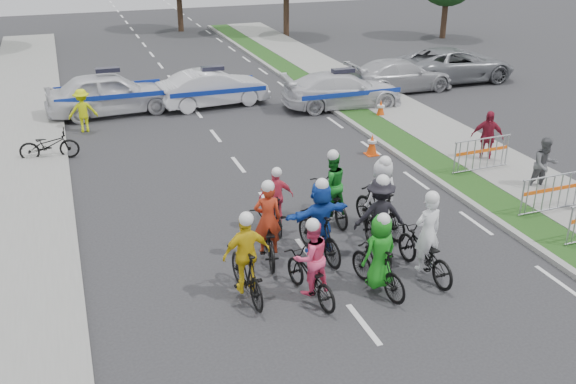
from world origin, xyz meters
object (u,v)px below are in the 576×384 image
object	(u,v)px
rider_1	(379,261)
rider_6	(267,233)
rider_0	(425,248)
police_car_0	(110,93)
cone_0	(372,145)
rider_4	(378,226)
spectator_1	(545,165)
police_car_1	(213,88)
civilian_sedan	(400,75)
barrier_1	(552,195)
marshal_hiviz	(83,111)
rider_8	(331,194)
civilian_suv	(455,65)
rider_2	(310,269)
rider_7	(381,203)
spectator_2	(487,137)
parked_bike	(49,145)
cone_1	(381,109)
police_car_2	(342,90)
rider_5	(320,225)
barrier_2	(481,156)
rider_9	(276,205)
rider_3	(246,265)

from	to	relation	value
rider_1	rider_6	bearing A→B (deg)	-62.46
rider_0	police_car_0	size ratio (longest dim) A/B	0.42
police_car_0	cone_0	bearing A→B (deg)	-139.46
rider_4	spectator_1	size ratio (longest dim) A/B	1.33
rider_1	police_car_1	world-z (taller)	rider_1
rider_4	civilian_sedan	bearing A→B (deg)	-110.32
barrier_1	marshal_hiviz	bearing A→B (deg)	134.34
rider_8	civilian_suv	size ratio (longest dim) A/B	0.35
rider_2	rider_7	xyz separation A→B (m)	(2.69, 2.17, 0.10)
rider_1	spectator_2	distance (m)	8.68
rider_6	parked_bike	distance (m)	9.59
rider_0	rider_6	size ratio (longest dim) A/B	1.01
barrier_1	civilian_sedan	bearing A→B (deg)	78.97
cone_1	spectator_2	bearing A→B (deg)	-80.83
rider_4	police_car_2	size ratio (longest dim) A/B	0.43
rider_8	cone_1	size ratio (longest dim) A/B	2.77
rider_5	police_car_0	distance (m)	13.73
police_car_1	cone_0	bearing A→B (deg)	-160.80
police_car_0	police_car_2	world-z (taller)	police_car_0
rider_8	police_car_0	size ratio (longest dim) A/B	0.40
rider_4	police_car_2	xyz separation A→B (m)	(4.26, 11.55, -0.08)
rider_7	barrier_2	bearing A→B (deg)	-163.08
marshal_hiviz	cone_1	xyz separation A→B (m)	(10.82, -2.04, -0.44)
police_car_0	rider_2	bearing A→B (deg)	-174.48
rider_0	barrier_2	world-z (taller)	rider_0
police_car_1	cone_1	distance (m)	6.80
rider_9	parked_bike	bearing A→B (deg)	-45.18
spectator_1	spectator_2	world-z (taller)	spectator_2
cone_0	rider_8	bearing A→B (deg)	-128.41
marshal_hiviz	parked_bike	world-z (taller)	marshal_hiviz
civilian_suv	cone_1	world-z (taller)	civilian_suv
cone_0	parked_bike	distance (m)	10.34
spectator_1	barrier_1	xyz separation A→B (m)	(-0.85, -1.35, -0.23)
rider_0	barrier_2	size ratio (longest dim) A/B	1.02
rider_5	parked_bike	distance (m)	10.48
police_car_0	spectator_2	xyz separation A→B (m)	(10.56, -9.42, 0.02)
rider_2	barrier_2	world-z (taller)	rider_2
rider_5	barrier_1	bearing A→B (deg)	172.52
rider_6	civilian_sedan	xyz separation A→B (m)	(10.09, 12.31, 0.05)
police_car_2	barrier_1	xyz separation A→B (m)	(1.00, -11.05, -0.15)
rider_0	rider_7	xyz separation A→B (m)	(0.03, 2.14, 0.12)
rider_2	spectator_1	size ratio (longest dim) A/B	1.20
spectator_2	marshal_hiviz	xyz separation A→B (m)	(-11.70, 7.47, -0.07)
barrier_2	rider_5	bearing A→B (deg)	-154.08
rider_3	barrier_2	distance (m)	9.51
rider_4	rider_6	bearing A→B (deg)	-7.42
rider_1	parked_bike	xyz separation A→B (m)	(-6.30, 10.52, -0.24)
rider_3	civilian_suv	bearing A→B (deg)	-138.12
spectator_2	police_car_1	bearing A→B (deg)	156.80
spectator_2	barrier_2	xyz separation A→B (m)	(-0.69, -0.72, -0.28)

